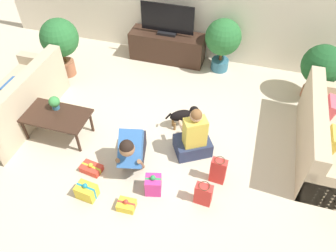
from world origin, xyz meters
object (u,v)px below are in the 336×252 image
object	(u,v)px
sofa_left	(16,104)
person_kneeling	(132,148)
potted_plant_corner_left	(60,40)
gift_bag_a	(218,171)
gift_box_d	(91,168)
tv_console	(167,47)
gift_box_c	(126,205)
potted_plant_corner_right	(321,67)
tabletop_plant	(54,102)
tv	(167,21)
gift_box_a	(153,185)
coffee_table	(55,117)
sofa_right	(328,139)
gift_box_b	(87,191)
potted_plant_back_right	(223,39)
dog	(184,115)
gift_bag_b	(203,194)
person_sitting	(194,138)

from	to	relation	value
sofa_left	person_kneeling	bearing A→B (deg)	79.30
potted_plant_corner_left	gift_bag_a	bearing A→B (deg)	-27.33
person_kneeling	gift_box_d	world-z (taller)	person_kneeling
tv_console	gift_box_c	bearing A→B (deg)	-82.09
potted_plant_corner_right	tabletop_plant	size ratio (longest dim) A/B	4.61
sofa_left	gift_bag_a	xyz separation A→B (m)	(3.42, -0.34, -0.09)
tv	potted_plant_corner_left	bearing A→B (deg)	-148.46
gift_box_a	gift_box_c	xyz separation A→B (m)	(-0.26, -0.35, -0.08)
coffee_table	gift_bag_a	distance (m)	2.58
sofa_right	potted_plant_corner_right	size ratio (longest dim) A/B	1.94
gift_box_a	sofa_right	bearing A→B (deg)	31.67
gift_box_a	gift_bag_a	xyz separation A→B (m)	(0.80, 0.43, 0.07)
sofa_left	gift_box_a	distance (m)	2.73
sofa_right	gift_box_b	size ratio (longest dim) A/B	6.93
sofa_right	potted_plant_back_right	xyz separation A→B (m)	(-1.89, 1.74, 0.36)
gift_box_a	tabletop_plant	distance (m)	2.00
person_kneeling	potted_plant_back_right	bearing A→B (deg)	61.34
dog	tv	bearing A→B (deg)	-7.84
dog	tv_console	bearing A→B (deg)	-7.84
sofa_right	sofa_left	bearing A→B (deg)	97.25
sofa_right	coffee_table	distance (m)	4.09
potted_plant_back_right	gift_box_a	xyz separation A→B (m)	(-0.35, -3.12, -0.52)
sofa_left	gift_box_d	world-z (taller)	sofa_left
sofa_right	person_kneeling	size ratio (longest dim) A/B	2.37
sofa_left	potted_plant_corner_right	distance (m)	5.11
gift_box_a	gift_bag_a	size ratio (longest dim) A/B	0.75
potted_plant_corner_left	dog	size ratio (longest dim) A/B	2.26
potted_plant_corner_right	tabletop_plant	distance (m)	4.39
gift_box_d	gift_bag_b	world-z (taller)	gift_bag_b
gift_bag_a	tabletop_plant	bearing A→B (deg)	173.38
potted_plant_corner_left	person_kneeling	world-z (taller)	potted_plant_corner_left
gift_bag_a	potted_plant_back_right	bearing A→B (deg)	99.48
sofa_left	coffee_table	xyz separation A→B (m)	(0.84, -0.17, 0.08)
potted_plant_back_right	dog	xyz separation A→B (m)	(-0.28, -1.76, -0.42)
tabletop_plant	potted_plant_corner_left	bearing A→B (deg)	115.02
gift_box_b	gift_bag_b	distance (m)	1.56
person_kneeling	dog	world-z (taller)	person_kneeling
sofa_right	tabletop_plant	size ratio (longest dim) A/B	8.96
potted_plant_corner_right	gift_box_c	distance (m)	3.92
potted_plant_corner_left	gift_bag_b	size ratio (longest dim) A/B	3.11
gift_box_a	gift_box_b	xyz separation A→B (m)	(-0.83, -0.33, -0.03)
coffee_table	person_sitting	xyz separation A→B (m)	(2.12, 0.24, -0.08)
coffee_table	person_sitting	distance (m)	2.14
gift_box_a	coffee_table	bearing A→B (deg)	161.40
potted_plant_back_right	dog	distance (m)	1.83
potted_plant_corner_left	gift_bag_a	distance (m)	3.71
tv	potted_plant_back_right	size ratio (longest dim) A/B	0.99
gift_bag_b	potted_plant_corner_left	bearing A→B (deg)	146.42
gift_box_c	gift_bag_b	world-z (taller)	gift_bag_b
tv	gift_box_c	size ratio (longest dim) A/B	4.32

